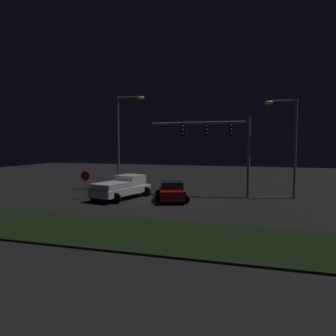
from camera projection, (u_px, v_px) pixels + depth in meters
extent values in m
plane|color=black|center=(169.00, 200.00, 25.21)|extent=(80.00, 80.00, 0.00)
cube|color=black|center=(113.00, 231.00, 16.04)|extent=(27.74, 5.65, 0.10)
cube|color=silver|center=(121.00, 190.00, 25.65)|extent=(3.20, 5.72, 0.55)
cube|color=silver|center=(130.00, 180.00, 26.62)|extent=(2.23, 2.28, 0.85)
cube|color=black|center=(130.00, 179.00, 26.61)|extent=(2.07, 1.89, 0.51)
cube|color=silver|center=(112.00, 186.00, 24.69)|extent=(2.57, 3.39, 0.45)
cylinder|color=black|center=(126.00, 190.00, 27.86)|extent=(0.80, 0.22, 0.80)
cylinder|color=black|center=(146.00, 192.00, 26.83)|extent=(0.80, 0.22, 0.80)
cylinder|color=black|center=(94.00, 196.00, 24.52)|extent=(0.80, 0.22, 0.80)
cylinder|color=black|center=(116.00, 198.00, 23.48)|extent=(0.80, 0.22, 0.80)
cube|color=maroon|center=(172.00, 193.00, 24.92)|extent=(3.18, 4.75, 0.70)
cube|color=black|center=(172.00, 185.00, 24.62)|extent=(2.18, 2.42, 0.55)
cylinder|color=black|center=(159.00, 193.00, 26.38)|extent=(0.64, 0.22, 0.64)
cylinder|color=black|center=(182.00, 193.00, 26.48)|extent=(0.64, 0.22, 0.64)
cylinder|color=black|center=(160.00, 200.00, 23.40)|extent=(0.64, 0.22, 0.64)
cylinder|color=black|center=(185.00, 199.00, 23.50)|extent=(0.64, 0.22, 0.64)
cylinder|color=slate|center=(249.00, 157.00, 26.06)|extent=(0.24, 0.24, 6.50)
cylinder|color=slate|center=(199.00, 123.00, 27.03)|extent=(8.20, 0.18, 0.18)
cube|color=black|center=(231.00, 130.00, 26.30)|extent=(0.32, 0.44, 0.95)
sphere|color=red|center=(231.00, 126.00, 26.06)|extent=(0.22, 0.22, 0.22)
sphere|color=#59380A|center=(231.00, 129.00, 26.08)|extent=(0.22, 0.22, 0.22)
sphere|color=#0C4719|center=(231.00, 133.00, 26.10)|extent=(0.22, 0.22, 0.22)
cube|color=black|center=(207.00, 130.00, 26.88)|extent=(0.32, 0.44, 0.95)
sphere|color=red|center=(206.00, 126.00, 26.63)|extent=(0.22, 0.22, 0.22)
sphere|color=#59380A|center=(206.00, 130.00, 26.66)|extent=(0.22, 0.22, 0.22)
sphere|color=#0C4719|center=(206.00, 133.00, 26.68)|extent=(0.22, 0.22, 0.22)
cube|color=black|center=(183.00, 130.00, 27.46)|extent=(0.32, 0.44, 0.95)
sphere|color=red|center=(183.00, 126.00, 27.21)|extent=(0.22, 0.22, 0.22)
sphere|color=#59380A|center=(183.00, 130.00, 27.24)|extent=(0.22, 0.22, 0.22)
sphere|color=#0C4719|center=(183.00, 134.00, 27.26)|extent=(0.22, 0.22, 0.22)
cylinder|color=slate|center=(118.00, 143.00, 30.99)|extent=(0.20, 0.20, 8.85)
cylinder|color=slate|center=(129.00, 97.00, 30.33)|extent=(2.34, 0.12, 0.12)
ellipsoid|color=#F9CC72|center=(141.00, 98.00, 30.00)|extent=(0.70, 0.44, 0.30)
cylinder|color=slate|center=(295.00, 149.00, 25.54)|extent=(0.20, 0.20, 7.88)
cylinder|color=slate|center=(283.00, 101.00, 25.56)|extent=(2.08, 0.12, 0.12)
ellipsoid|color=#F9CC72|center=(269.00, 103.00, 25.87)|extent=(0.70, 0.44, 0.30)
cylinder|color=slate|center=(86.00, 185.00, 25.48)|extent=(0.07, 0.07, 2.20)
cylinder|color=#B20C0F|center=(85.00, 176.00, 25.40)|extent=(0.76, 0.03, 0.76)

